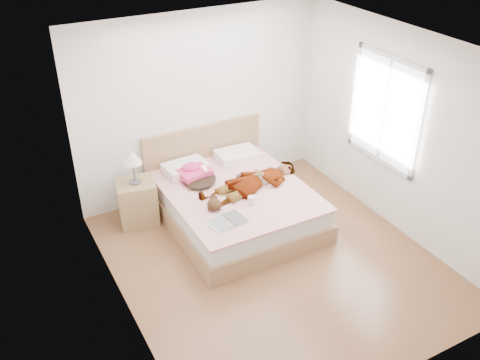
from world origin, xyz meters
The scene contains 11 objects.
ground centered at (0.00, 0.00, 0.00)m, with size 4.00×4.00×0.00m, color #56341B.
woman centered at (0.22, 0.92, 0.61)m, with size 0.56×1.49×0.21m, color white.
hair centered at (-0.35, 1.37, 0.55)m, with size 0.46×0.56×0.08m, color black.
phone centered at (-0.28, 1.32, 0.71)m, with size 0.05×0.11×0.01m, color silver.
room_shell centered at (1.77, 0.30, 1.50)m, with size 4.00×4.00×4.00m.
bed centered at (0.00, 1.04, 0.28)m, with size 1.80×2.08×1.00m.
towel centered at (-0.37, 1.47, 0.60)m, with size 0.45×0.39×0.22m.
magazine centered at (-0.44, 0.34, 0.52)m, with size 0.50×0.36×0.03m.
coffee_mug centered at (0.00, 0.56, 0.56)m, with size 0.14×0.11×0.10m.
plush_toy centered at (-0.45, 0.68, 0.59)m, with size 0.23×0.29×0.14m.
nightstand centered at (-1.15, 1.58, 0.35)m, with size 0.57×0.52×1.07m.
Camera 1 is at (-2.79, -4.28, 4.15)m, focal length 40.00 mm.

